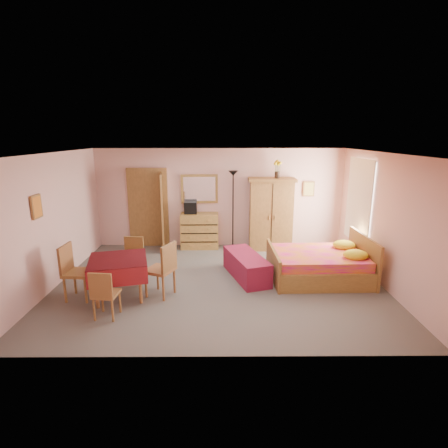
{
  "coord_description": "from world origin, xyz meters",
  "views": [
    {
      "loc": [
        0.06,
        -6.66,
        2.93
      ],
      "look_at": [
        0.1,
        0.3,
        1.15
      ],
      "focal_mm": 28.0,
      "sensor_mm": 36.0,
      "label": 1
    }
  ],
  "objects_px": {
    "bench": "(246,266)",
    "chair_north": "(132,260)",
    "chest_of_drawers": "(200,231)",
    "stereo": "(191,208)",
    "wall_mirror": "(199,189)",
    "sunflower_vase": "(277,169)",
    "dining_table": "(119,278)",
    "chair_east": "(160,269)",
    "floor_lamp": "(233,210)",
    "wardrobe": "(271,214)",
    "chair_west": "(79,272)",
    "chair_south": "(106,293)",
    "bed": "(318,257)"
  },
  "relations": [
    {
      "from": "bench",
      "to": "chair_north",
      "type": "bearing_deg",
      "value": -175.98
    },
    {
      "from": "chest_of_drawers",
      "to": "stereo",
      "type": "relative_size",
      "value": 3.0
    },
    {
      "from": "wall_mirror",
      "to": "chair_north",
      "type": "xyz_separation_m",
      "value": [
        -1.26,
        -2.39,
        -1.1
      ]
    },
    {
      "from": "stereo",
      "to": "sunflower_vase",
      "type": "bearing_deg",
      "value": -2.51
    },
    {
      "from": "dining_table",
      "to": "chair_east",
      "type": "distance_m",
      "value": 0.76
    },
    {
      "from": "chest_of_drawers",
      "to": "floor_lamp",
      "type": "xyz_separation_m",
      "value": [
        0.88,
        0.02,
        0.56
      ]
    },
    {
      "from": "stereo",
      "to": "wardrobe",
      "type": "bearing_deg",
      "value": -3.12
    },
    {
      "from": "stereo",
      "to": "floor_lamp",
      "type": "distance_m",
      "value": 1.11
    },
    {
      "from": "chair_west",
      "to": "chair_east",
      "type": "xyz_separation_m",
      "value": [
        1.45,
        0.12,
        0.0
      ]
    },
    {
      "from": "stereo",
      "to": "chair_south",
      "type": "distance_m",
      "value": 3.89
    },
    {
      "from": "floor_lamp",
      "to": "bed",
      "type": "height_order",
      "value": "floor_lamp"
    },
    {
      "from": "chair_south",
      "to": "chest_of_drawers",
      "type": "bearing_deg",
      "value": 76.5
    },
    {
      "from": "chair_south",
      "to": "floor_lamp",
      "type": "bearing_deg",
      "value": 65.46
    },
    {
      "from": "bench",
      "to": "chair_south",
      "type": "xyz_separation_m",
      "value": [
        -2.41,
        -1.65,
        0.17
      ]
    },
    {
      "from": "chair_north",
      "to": "chair_south",
      "type": "bearing_deg",
      "value": 93.5
    },
    {
      "from": "bed",
      "to": "dining_table",
      "type": "height_order",
      "value": "bed"
    },
    {
      "from": "chair_west",
      "to": "sunflower_vase",
      "type": "bearing_deg",
      "value": 129.31
    },
    {
      "from": "stereo",
      "to": "chair_north",
      "type": "relative_size",
      "value": 0.37
    },
    {
      "from": "wall_mirror",
      "to": "dining_table",
      "type": "xyz_separation_m",
      "value": [
        -1.31,
        -3.14,
        -1.18
      ]
    },
    {
      "from": "sunflower_vase",
      "to": "bench",
      "type": "bearing_deg",
      "value": -114.68
    },
    {
      "from": "chest_of_drawers",
      "to": "bench",
      "type": "xyz_separation_m",
      "value": [
        1.1,
        -2.01,
        -0.22
      ]
    },
    {
      "from": "dining_table",
      "to": "chair_east",
      "type": "height_order",
      "value": "chair_east"
    },
    {
      "from": "wardrobe",
      "to": "chair_west",
      "type": "bearing_deg",
      "value": -141.56
    },
    {
      "from": "chair_south",
      "to": "wardrobe",
      "type": "bearing_deg",
      "value": 54.46
    },
    {
      "from": "wardrobe",
      "to": "bench",
      "type": "height_order",
      "value": "wardrobe"
    },
    {
      "from": "stereo",
      "to": "chair_west",
      "type": "distance_m",
      "value": 3.54
    },
    {
      "from": "sunflower_vase",
      "to": "floor_lamp",
      "type": "bearing_deg",
      "value": 174.19
    },
    {
      "from": "bench",
      "to": "chair_north",
      "type": "relative_size",
      "value": 1.66
    },
    {
      "from": "chair_north",
      "to": "chair_west",
      "type": "xyz_separation_m",
      "value": [
        -0.76,
        -0.81,
        0.07
      ]
    },
    {
      "from": "sunflower_vase",
      "to": "bed",
      "type": "distance_m",
      "value": 2.64
    },
    {
      "from": "wall_mirror",
      "to": "bench",
      "type": "bearing_deg",
      "value": -67.9
    },
    {
      "from": "wall_mirror",
      "to": "dining_table",
      "type": "distance_m",
      "value": 3.6
    },
    {
      "from": "stereo",
      "to": "chair_north",
      "type": "distance_m",
      "value": 2.5
    },
    {
      "from": "wall_mirror",
      "to": "chair_north",
      "type": "bearing_deg",
      "value": -122.04
    },
    {
      "from": "stereo",
      "to": "bench",
      "type": "height_order",
      "value": "stereo"
    },
    {
      "from": "stereo",
      "to": "wardrobe",
      "type": "xyz_separation_m",
      "value": [
        2.09,
        -0.11,
        -0.15
      ]
    },
    {
      "from": "chest_of_drawers",
      "to": "stereo",
      "type": "height_order",
      "value": "stereo"
    },
    {
      "from": "wall_mirror",
      "to": "sunflower_vase",
      "type": "xyz_separation_m",
      "value": [
        1.99,
        -0.3,
        0.55
      ]
    },
    {
      "from": "chair_south",
      "to": "chair_west",
      "type": "relative_size",
      "value": 0.82
    },
    {
      "from": "sunflower_vase",
      "to": "chair_south",
      "type": "relative_size",
      "value": 0.54
    },
    {
      "from": "dining_table",
      "to": "chair_south",
      "type": "height_order",
      "value": "chair_south"
    },
    {
      "from": "bed",
      "to": "chair_west",
      "type": "distance_m",
      "value": 4.71
    },
    {
      "from": "wall_mirror",
      "to": "sunflower_vase",
      "type": "distance_m",
      "value": 2.08
    },
    {
      "from": "dining_table",
      "to": "chair_west",
      "type": "distance_m",
      "value": 0.73
    },
    {
      "from": "stereo",
      "to": "chair_south",
      "type": "height_order",
      "value": "stereo"
    },
    {
      "from": "chest_of_drawers",
      "to": "bench",
      "type": "relative_size",
      "value": 0.67
    },
    {
      "from": "stereo",
      "to": "wall_mirror",
      "type": "bearing_deg",
      "value": 41.29
    },
    {
      "from": "floor_lamp",
      "to": "chair_east",
      "type": "height_order",
      "value": "floor_lamp"
    },
    {
      "from": "wardrobe",
      "to": "chair_north",
      "type": "height_order",
      "value": "wardrobe"
    },
    {
      "from": "floor_lamp",
      "to": "chair_west",
      "type": "bearing_deg",
      "value": -133.89
    }
  ]
}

